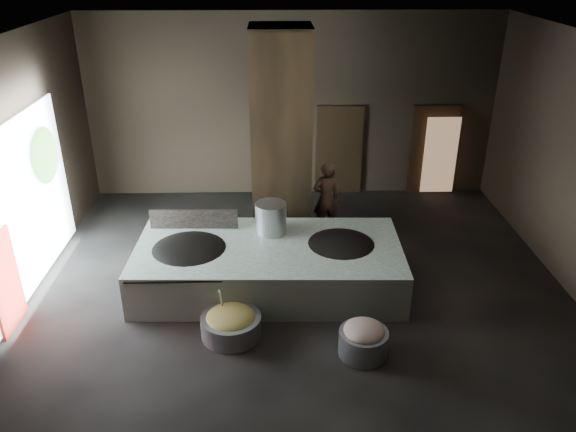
{
  "coord_description": "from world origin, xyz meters",
  "views": [
    {
      "loc": [
        -0.45,
        -9.01,
        5.86
      ],
      "look_at": [
        -0.2,
        0.46,
        1.25
      ],
      "focal_mm": 35.0,
      "sensor_mm": 36.0,
      "label": 1
    }
  ],
  "objects_px": {
    "stock_pot": "(271,219)",
    "cook": "(326,198)",
    "hearth_platform": "(269,265)",
    "meat_basin": "(363,343)",
    "wok_left": "(190,253)",
    "veg_basin": "(231,326)",
    "wok_right": "(341,248)"
  },
  "relations": [
    {
      "from": "stock_pot",
      "to": "cook",
      "type": "xyz_separation_m",
      "value": [
        1.21,
        1.58,
        -0.3
      ]
    },
    {
      "from": "hearth_platform",
      "to": "meat_basin",
      "type": "height_order",
      "value": "hearth_platform"
    },
    {
      "from": "wok_left",
      "to": "meat_basin",
      "type": "relative_size",
      "value": 1.99
    },
    {
      "from": "wok_left",
      "to": "stock_pot",
      "type": "distance_m",
      "value": 1.66
    },
    {
      "from": "hearth_platform",
      "to": "veg_basin",
      "type": "bearing_deg",
      "value": -110.61
    },
    {
      "from": "hearth_platform",
      "to": "cook",
      "type": "relative_size",
      "value": 2.94
    },
    {
      "from": "wok_left",
      "to": "meat_basin",
      "type": "bearing_deg",
      "value": -34.0
    },
    {
      "from": "cook",
      "to": "veg_basin",
      "type": "height_order",
      "value": "cook"
    },
    {
      "from": "hearth_platform",
      "to": "stock_pot",
      "type": "relative_size",
      "value": 7.67
    },
    {
      "from": "hearth_platform",
      "to": "stock_pot",
      "type": "bearing_deg",
      "value": 86.45
    },
    {
      "from": "hearth_platform",
      "to": "veg_basin",
      "type": "distance_m",
      "value": 1.65
    },
    {
      "from": "hearth_platform",
      "to": "meat_basin",
      "type": "relative_size",
      "value": 6.31
    },
    {
      "from": "wok_left",
      "to": "wok_right",
      "type": "height_order",
      "value": "wok_left"
    },
    {
      "from": "stock_pot",
      "to": "veg_basin",
      "type": "relative_size",
      "value": 0.64
    },
    {
      "from": "wok_right",
      "to": "veg_basin",
      "type": "xyz_separation_m",
      "value": [
        -1.97,
        -1.56,
        -0.57
      ]
    },
    {
      "from": "wok_left",
      "to": "cook",
      "type": "height_order",
      "value": "cook"
    },
    {
      "from": "hearth_platform",
      "to": "wok_right",
      "type": "xyz_separation_m",
      "value": [
        1.35,
        0.05,
        0.32
      ]
    },
    {
      "from": "meat_basin",
      "to": "veg_basin",
      "type": "bearing_deg",
      "value": 165.93
    },
    {
      "from": "stock_pot",
      "to": "meat_basin",
      "type": "height_order",
      "value": "stock_pot"
    },
    {
      "from": "veg_basin",
      "to": "meat_basin",
      "type": "height_order",
      "value": "meat_basin"
    },
    {
      "from": "wok_left",
      "to": "cook",
      "type": "bearing_deg",
      "value": 38.88
    },
    {
      "from": "wok_right",
      "to": "cook",
      "type": "distance_m",
      "value": 2.09
    },
    {
      "from": "meat_basin",
      "to": "stock_pot",
      "type": "bearing_deg",
      "value": 119.15
    },
    {
      "from": "cook",
      "to": "veg_basin",
      "type": "relative_size",
      "value": 1.67
    },
    {
      "from": "cook",
      "to": "meat_basin",
      "type": "height_order",
      "value": "cook"
    },
    {
      "from": "wok_left",
      "to": "wok_right",
      "type": "relative_size",
      "value": 1.07
    },
    {
      "from": "cook",
      "to": "veg_basin",
      "type": "bearing_deg",
      "value": 52.67
    },
    {
      "from": "wok_right",
      "to": "hearth_platform",
      "type": "bearing_deg",
      "value": -177.88
    },
    {
      "from": "cook",
      "to": "veg_basin",
      "type": "xyz_separation_m",
      "value": [
        -1.88,
        -3.64,
        -0.65
      ]
    },
    {
      "from": "hearth_platform",
      "to": "cook",
      "type": "height_order",
      "value": "cook"
    },
    {
      "from": "cook",
      "to": "meat_basin",
      "type": "bearing_deg",
      "value": 83.12
    },
    {
      "from": "hearth_platform",
      "to": "veg_basin",
      "type": "relative_size",
      "value": 4.91
    }
  ]
}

